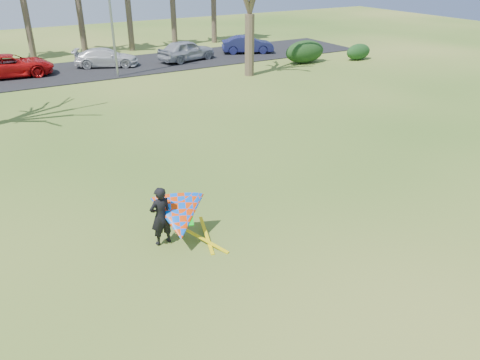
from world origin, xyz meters
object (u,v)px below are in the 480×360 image
car_3 (106,57)px  kite_flyer (177,217)px  streetlight (112,7)px  car_5 (248,44)px  car_4 (186,50)px  car_2 (11,66)px

car_3 → kite_flyer: (-4.72, -24.16, 0.14)m
streetlight → car_5: streetlight is taller
car_4 → car_3: bearing=66.4°
car_4 → kite_flyer: 25.52m
car_4 → car_5: (5.68, 0.29, -0.09)m
streetlight → car_2: streetlight is taller
car_2 → car_3: 6.38m
streetlight → car_3: (0.08, 3.41, -3.75)m
car_2 → car_4: car_4 is taller
car_2 → car_3: bearing=-85.8°
car_3 → car_5: (11.64, -0.70, 0.04)m
streetlight → car_5: size_ratio=1.89×
car_5 → kite_flyer: (-16.36, -23.47, 0.10)m
car_5 → streetlight: bearing=126.4°
car_3 → kite_flyer: kite_flyer is taller
car_4 → car_5: size_ratio=1.09×
car_3 → kite_flyer: 24.62m
car_3 → kite_flyer: bearing=-168.3°
car_2 → streetlight: bearing=-114.1°
streetlight → car_4: bearing=21.9°
car_5 → car_4: bearing=116.3°
streetlight → car_4: (6.04, 2.43, -3.62)m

